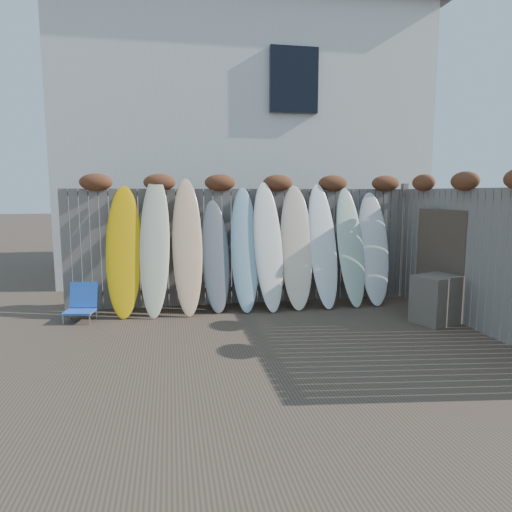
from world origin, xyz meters
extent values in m
plane|color=#493A2D|center=(0.00, 0.00, 0.00)|extent=(80.00, 80.00, 0.00)
cube|color=slate|center=(0.00, 2.40, 1.00)|extent=(6.00, 0.10, 2.00)
cube|color=slate|center=(3.00, 2.40, 1.05)|extent=(0.10, 0.10, 2.10)
ellipsoid|color=brown|center=(-2.40, 2.36, 2.10)|extent=(0.52, 0.28, 0.28)
ellipsoid|color=brown|center=(-1.40, 2.36, 2.10)|extent=(0.52, 0.28, 0.28)
ellipsoid|color=brown|center=(-0.40, 2.36, 2.10)|extent=(0.52, 0.28, 0.28)
ellipsoid|color=brown|center=(0.60, 2.36, 2.10)|extent=(0.52, 0.28, 0.28)
ellipsoid|color=brown|center=(1.60, 2.36, 2.10)|extent=(0.52, 0.28, 0.28)
ellipsoid|color=brown|center=(2.60, 2.36, 2.10)|extent=(0.52, 0.28, 0.28)
cube|color=slate|center=(3.00, 0.20, 1.00)|extent=(0.10, 4.40, 2.00)
ellipsoid|color=brown|center=(2.96, 0.60, 2.10)|extent=(0.28, 0.56, 0.28)
ellipsoid|color=brown|center=(2.96, 1.70, 2.10)|extent=(0.28, 0.56, 0.28)
cube|color=silver|center=(0.50, 6.50, 3.00)|extent=(8.00, 5.00, 6.00)
cube|color=black|center=(1.30, 3.95, 4.20)|extent=(1.00, 0.12, 1.30)
cube|color=#3F3F44|center=(0.50, 6.50, 6.15)|extent=(8.50, 5.50, 0.35)
cube|color=blue|center=(-2.62, 1.67, 0.16)|extent=(0.48, 0.43, 0.03)
cube|color=blue|center=(-2.58, 1.87, 0.37)|extent=(0.44, 0.20, 0.39)
cylinder|color=#A6A7AD|center=(-2.83, 1.54, 0.08)|extent=(0.02, 0.02, 0.16)
cylinder|color=#A4A4AB|center=(-2.78, 1.86, 0.08)|extent=(0.02, 0.02, 0.16)
cylinder|color=#AFAFB7|center=(-2.45, 1.48, 0.08)|extent=(0.02, 0.02, 0.16)
cylinder|color=silver|center=(-2.40, 1.79, 0.08)|extent=(0.02, 0.02, 0.16)
cube|color=#51483D|center=(2.64, 0.64, 0.36)|extent=(0.75, 0.69, 0.72)
cube|color=brown|center=(2.94, 1.07, 0.84)|extent=(0.16, 1.11, 1.67)
ellipsoid|color=#F1B106|center=(-1.97, 1.98, 1.03)|extent=(0.57, 0.74, 2.06)
ellipsoid|color=beige|center=(-1.49, 1.94, 1.11)|extent=(0.54, 0.83, 2.22)
ellipsoid|color=#E2BC84|center=(-0.98, 1.95, 1.09)|extent=(0.48, 0.77, 2.17)
ellipsoid|color=slate|center=(-0.53, 2.00, 0.91)|extent=(0.49, 0.67, 1.82)
ellipsoid|color=#8DB5C4|center=(-0.05, 1.97, 1.01)|extent=(0.49, 0.74, 2.03)
ellipsoid|color=white|center=(0.34, 1.94, 1.06)|extent=(0.51, 0.77, 2.12)
ellipsoid|color=#F9DCB9|center=(0.84, 1.97, 1.03)|extent=(0.61, 0.78, 2.06)
ellipsoid|color=white|center=(1.30, 1.96, 1.05)|extent=(0.51, 0.76, 2.09)
ellipsoid|color=#B8CFB7|center=(1.81, 1.98, 1.01)|extent=(0.50, 0.74, 2.02)
ellipsoid|color=silver|center=(2.24, 2.00, 0.97)|extent=(0.59, 0.74, 1.95)
camera|label=1|loc=(-1.24, -5.39, 1.93)|focal=32.00mm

